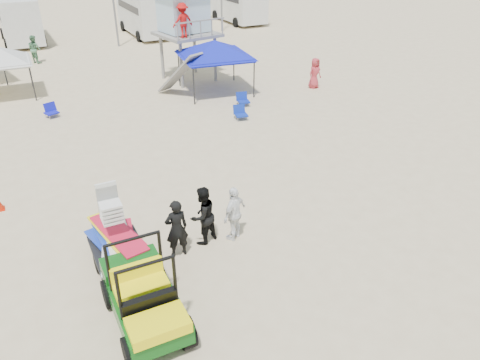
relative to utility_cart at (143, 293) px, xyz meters
name	(u,v)px	position (x,y,z in m)	size (l,w,h in m)	color
ground	(277,281)	(3.34, -0.11, -0.93)	(140.00, 140.00, 0.00)	beige
utility_cart	(143,293)	(0.00, 0.00, 0.00)	(1.40, 2.65, 2.00)	#0C4D11
surf_trailer	(116,238)	(0.01, 2.34, -0.06)	(1.29, 2.35, 2.14)	black
man_left	(177,229)	(1.52, 2.04, -0.08)	(0.62, 0.41, 1.70)	black
man_mid	(203,216)	(2.37, 2.29, -0.08)	(0.83, 0.65, 1.71)	black
man_right	(235,213)	(3.22, 2.04, -0.12)	(0.96, 0.40, 1.63)	white
lifeguard_tower	(184,15)	(7.73, 17.01, 2.58)	(3.37, 3.37, 4.71)	gray
canopy_blue	(214,43)	(8.25, 14.25, 1.60)	(3.70, 3.70, 3.08)	black
beach_chair_a	(51,110)	(-0.03, 14.40, -0.62)	(0.68, 0.74, 0.64)	#1014B7
beach_chair_b	(240,112)	(7.59, 10.14, -0.62)	(0.63, 0.68, 0.64)	#0E299E
beach_chair_c	(243,99)	(8.53, 11.69, -0.62)	(0.64, 0.69, 0.64)	#0E269A
rv_mid_left	(18,17)	(0.33, 31.38, 0.87)	(2.65, 6.50, 3.25)	silver
rv_mid_right	(144,11)	(9.33, 29.88, 0.87)	(2.64, 7.00, 3.25)	silver
rv_far_right	(238,1)	(18.33, 31.38, 0.87)	(2.64, 6.60, 3.25)	silver
distant_beachgoers	(149,52)	(6.76, 20.84, -0.11)	(13.65, 14.68, 1.72)	#D78F50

